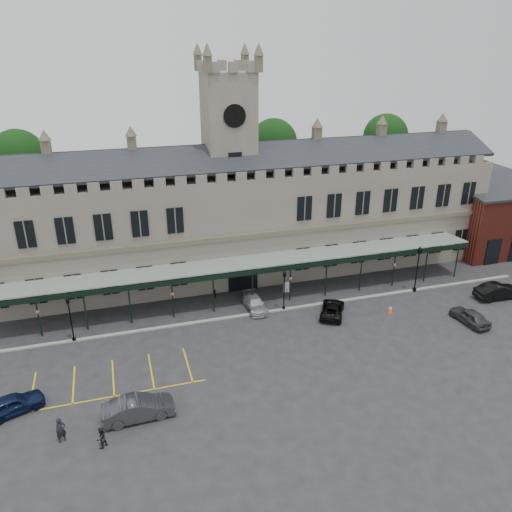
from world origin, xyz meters
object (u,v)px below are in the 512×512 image
object	(u,v)px
car_right_b	(498,291)
person_a	(61,430)
person_b	(101,438)
clock_tower	(229,160)
car_van	(332,309)
lamp_post_left	(70,315)
car_left_a	(12,404)
car_right_a	(470,316)
lamp_post_mid	(284,287)
traffic_cone	(390,309)
car_taxi	(255,303)
sign_board	(287,287)
car_left_b	(138,408)
station_building	(231,219)
lamp_post_right	(418,265)

from	to	relation	value
car_right_b	person_a	bearing A→B (deg)	103.23
person_b	clock_tower	bearing A→B (deg)	-162.04
car_van	car_right_b	size ratio (longest dim) A/B	0.92
lamp_post_left	clock_tower	bearing A→B (deg)	31.49
car_left_a	person_b	distance (m)	8.07
car_right_a	car_right_b	distance (m)	7.01
lamp_post_mid	traffic_cone	bearing A→B (deg)	-19.72
car_van	car_right_a	distance (m)	12.95
car_taxi	traffic_cone	bearing A→B (deg)	-20.50
traffic_cone	sign_board	xyz separation A→B (m)	(-8.37, 7.05, 0.25)
lamp_post_mid	car_left_b	world-z (taller)	lamp_post_mid
lamp_post_left	car_left_a	distance (m)	9.67
lamp_post_left	car_left_b	world-z (taller)	lamp_post_left
lamp_post_mid	car_taxi	distance (m)	3.49
car_left_a	person_a	world-z (taller)	person_a
car_left_b	car_right_a	xyz separation A→B (m)	(31.22, 4.41, -0.12)
sign_board	station_building	bearing A→B (deg)	130.21
car_left_a	car_taxi	xyz separation A→B (m)	(21.03, 9.70, -0.11)
clock_tower	lamp_post_mid	distance (m)	15.09
car_left_b	car_van	size ratio (longest dim) A/B	1.12
car_taxi	clock_tower	bearing A→B (deg)	89.37
lamp_post_left	car_right_a	distance (m)	36.85
clock_tower	person_a	distance (m)	31.47
traffic_cone	person_b	size ratio (longest dim) A/B	0.47
car_left_b	sign_board	bearing A→B (deg)	-49.95
traffic_cone	car_right_a	size ratio (longest dim) A/B	0.17
car_right_a	person_b	world-z (taller)	person_b
lamp_post_mid	car_right_a	world-z (taller)	lamp_post_mid
car_right_b	person_b	xyz separation A→B (m)	(-39.93, -10.01, -0.04)
clock_tower	traffic_cone	world-z (taller)	clock_tower
car_right_a	person_b	distance (m)	34.44
car_taxi	station_building	bearing A→B (deg)	89.37
lamp_post_right	car_left_a	bearing A→B (deg)	-167.51
lamp_post_mid	person_b	world-z (taller)	lamp_post_mid
lamp_post_mid	car_left_b	size ratio (longest dim) A/B	0.86
traffic_cone	person_a	distance (m)	31.52
station_building	car_van	world-z (taller)	station_building
lamp_post_mid	car_right_a	xyz separation A→B (m)	(16.11, -7.46, -1.86)
clock_tower	car_right_b	distance (m)	31.40
lamp_post_left	lamp_post_mid	size ratio (longest dim) A/B	1.05
clock_tower	sign_board	bearing A→B (deg)	-58.15
lamp_post_mid	lamp_post_right	distance (m)	14.87
car_left_a	lamp_post_right	bearing A→B (deg)	-98.26
person_b	car_left_b	bearing A→B (deg)	179.54
person_a	car_taxi	bearing A→B (deg)	17.15
clock_tower	traffic_cone	distance (m)	22.80
car_right_a	lamp_post_left	bearing A→B (deg)	-18.04
car_left_b	person_b	size ratio (longest dim) A/B	3.27
station_building	lamp_post_left	world-z (taller)	station_building
traffic_cone	car_left_a	xyz separation A→B (m)	(-33.69, -5.17, 0.38)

